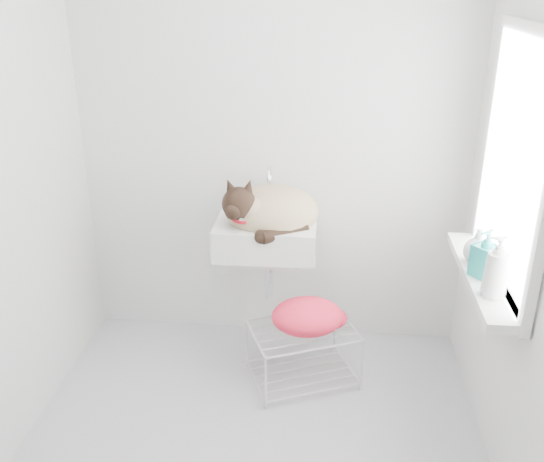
# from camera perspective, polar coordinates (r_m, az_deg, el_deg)

# --- Properties ---
(floor) EXTENTS (2.20, 2.00, 0.02)m
(floor) POSITION_cam_1_polar(r_m,az_deg,el_deg) (3.07, -1.81, -19.09)
(floor) COLOR #ACAFB3
(floor) RESTS_ON ground
(back_wall) EXTENTS (2.20, 0.02, 2.50)m
(back_wall) POSITION_cam_1_polar(r_m,az_deg,el_deg) (3.36, 0.11, 9.20)
(back_wall) COLOR white
(back_wall) RESTS_ON ground
(right_wall) EXTENTS (0.02, 2.00, 2.50)m
(right_wall) POSITION_cam_1_polar(r_m,az_deg,el_deg) (2.52, 23.51, 2.35)
(right_wall) COLOR white
(right_wall) RESTS_ON ground
(window_glass) EXTENTS (0.01, 0.80, 1.00)m
(window_glass) POSITION_cam_1_polar(r_m,az_deg,el_deg) (2.66, 22.35, 5.90)
(window_glass) COLOR white
(window_glass) RESTS_ON right_wall
(window_frame) EXTENTS (0.04, 0.90, 1.10)m
(window_frame) POSITION_cam_1_polar(r_m,az_deg,el_deg) (2.66, 22.04, 5.93)
(window_frame) COLOR white
(window_frame) RESTS_ON right_wall
(windowsill) EXTENTS (0.16, 0.88, 0.04)m
(windowsill) POSITION_cam_1_polar(r_m,az_deg,el_deg) (2.83, 19.31, -4.08)
(windowsill) COLOR white
(windowsill) RESTS_ON right_wall
(sink) EXTENTS (0.54, 0.47, 0.21)m
(sink) POSITION_cam_1_polar(r_m,az_deg,el_deg) (3.24, -0.46, 1.21)
(sink) COLOR white
(sink) RESTS_ON back_wall
(faucet) EXTENTS (0.20, 0.14, 0.20)m
(faucet) POSITION_cam_1_polar(r_m,az_deg,el_deg) (3.36, -0.15, 4.57)
(faucet) COLOR silver
(faucet) RESTS_ON sink
(cat) EXTENTS (0.57, 0.52, 0.33)m
(cat) POSITION_cam_1_polar(r_m,az_deg,el_deg) (3.21, -0.32, 1.78)
(cat) COLOR tan
(cat) RESTS_ON sink
(wire_rack) EXTENTS (0.64, 0.55, 0.32)m
(wire_rack) POSITION_cam_1_polar(r_m,az_deg,el_deg) (3.35, 2.92, -11.68)
(wire_rack) COLOR beige
(wire_rack) RESTS_ON floor
(towel) EXTENTS (0.42, 0.33, 0.16)m
(towel) POSITION_cam_1_polar(r_m,az_deg,el_deg) (3.23, 3.34, -8.86)
(towel) COLOR #FF3F03
(towel) RESTS_ON wire_rack
(bottle_a) EXTENTS (0.09, 0.09, 0.23)m
(bottle_a) POSITION_cam_1_polar(r_m,az_deg,el_deg) (2.63, 20.13, -5.79)
(bottle_a) COLOR white
(bottle_a) RESTS_ON windowsill
(bottle_b) EXTENTS (0.14, 0.14, 0.22)m
(bottle_b) POSITION_cam_1_polar(r_m,az_deg,el_deg) (2.79, 19.32, -4.03)
(bottle_b) COLOR teal
(bottle_b) RESTS_ON windowsill
(bottle_c) EXTENTS (0.13, 0.13, 0.16)m
(bottle_c) POSITION_cam_1_polar(r_m,az_deg,el_deg) (2.91, 18.74, -2.79)
(bottle_c) COLOR silver
(bottle_c) RESTS_ON windowsill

